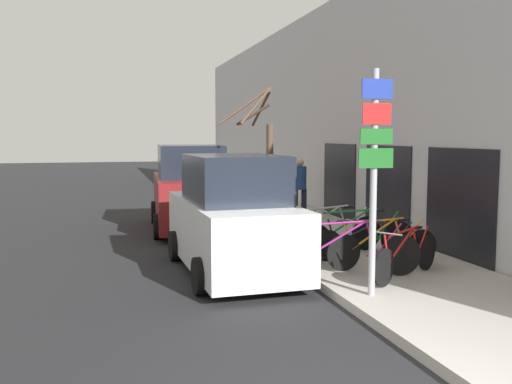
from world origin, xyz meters
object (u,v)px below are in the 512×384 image
(bicycle_0, at_px, (407,256))
(bicycle_1, at_px, (351,253))
(parked_car_0, at_px, (233,220))
(bicycle_3, at_px, (369,243))
(pedestrian_far, at_px, (278,181))
(signpost, at_px, (374,170))
(bicycle_4, at_px, (357,237))
(bicycle_5, at_px, (328,234))
(parked_car_1, at_px, (190,191))
(bicycle_2, at_px, (383,246))
(street_tree, at_px, (266,162))
(pedestrian_near, at_px, (300,184))

(bicycle_0, relative_size, bicycle_1, 0.75)
(parked_car_0, bearing_deg, bicycle_3, -11.48)
(bicycle_0, bearing_deg, pedestrian_far, -35.85)
(bicycle_1, distance_m, pedestrian_far, 8.42)
(signpost, distance_m, bicycle_4, 2.98)
(bicycle_5, relative_size, parked_car_1, 0.57)
(bicycle_2, relative_size, bicycle_5, 0.89)
(bicycle_0, distance_m, bicycle_5, 2.21)
(bicycle_0, height_order, bicycle_4, bicycle_4)
(signpost, xyz_separation_m, pedestrian_far, (1.44, 9.40, -0.93))
(bicycle_2, distance_m, parked_car_0, 2.76)
(bicycle_3, distance_m, bicycle_5, 1.00)
(bicycle_1, bearing_deg, bicycle_0, -100.25)
(pedestrian_far, xyz_separation_m, street_tree, (-1.44, -3.66, 0.78))
(bicycle_1, height_order, bicycle_4, bicycle_1)
(bicycle_1, xyz_separation_m, bicycle_5, (0.33, 1.84, 0.00))
(bicycle_2, bearing_deg, parked_car_1, 19.74)
(signpost, relative_size, street_tree, 0.94)
(parked_car_0, bearing_deg, pedestrian_far, 64.71)
(bicycle_3, relative_size, bicycle_5, 0.81)
(bicycle_1, bearing_deg, pedestrian_far, 0.30)
(signpost, bearing_deg, bicycle_2, 57.40)
(bicycle_2, distance_m, pedestrian_near, 6.28)
(signpost, height_order, street_tree, street_tree)
(bicycle_0, height_order, pedestrian_far, pedestrian_far)
(signpost, xyz_separation_m, pedestrian_near, (1.61, 7.82, -0.88))
(pedestrian_near, xyz_separation_m, street_tree, (-1.60, -2.07, 0.73))
(bicycle_5, relative_size, pedestrian_near, 1.47)
(bicycle_3, height_order, pedestrian_far, pedestrian_far)
(bicycle_1, distance_m, street_tree, 4.83)
(pedestrian_far, relative_size, street_tree, 0.46)
(bicycle_5, distance_m, parked_car_1, 5.04)
(bicycle_2, distance_m, parked_car_1, 6.48)
(pedestrian_far, bearing_deg, parked_car_1, 22.89)
(bicycle_3, xyz_separation_m, pedestrian_near, (0.64, 5.75, 0.63))
(parked_car_1, relative_size, pedestrian_far, 2.71)
(bicycle_4, distance_m, parked_car_0, 2.48)
(parked_car_1, bearing_deg, bicycle_0, -65.17)
(parked_car_0, relative_size, pedestrian_far, 2.60)
(street_tree, bearing_deg, bicycle_4, -75.04)
(bicycle_1, height_order, pedestrian_far, pedestrian_far)
(bicycle_2, height_order, street_tree, street_tree)
(bicycle_0, relative_size, bicycle_5, 0.71)
(signpost, bearing_deg, street_tree, 89.93)
(pedestrian_near, xyz_separation_m, pedestrian_far, (-0.17, 1.59, -0.05))
(bicycle_1, bearing_deg, bicycle_4, -19.27)
(pedestrian_near, bearing_deg, bicycle_3, 70.99)
(bicycle_5, xyz_separation_m, street_tree, (-0.49, 2.80, 1.30))
(street_tree, bearing_deg, bicycle_0, -78.35)
(bicycle_3, bearing_deg, parked_car_1, 44.24)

